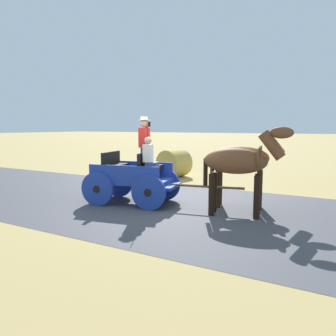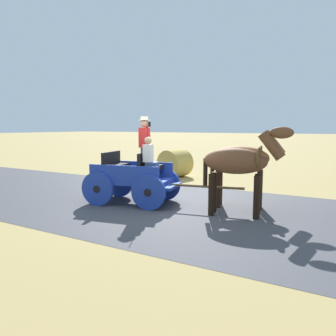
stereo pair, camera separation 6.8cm
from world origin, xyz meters
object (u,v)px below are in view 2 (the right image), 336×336
object	(u,v)px
horse_drawn_carriage	(135,175)
hay_bale	(175,163)
horse_off_side	(240,163)
horse_near_side	(244,160)

from	to	relation	value
horse_drawn_carriage	hay_bale	world-z (taller)	horse_drawn_carriage
horse_drawn_carriage	hay_bale	bearing A→B (deg)	-163.81
horse_off_side	horse_near_side	bearing A→B (deg)	-168.78
horse_drawn_carriage	horse_near_side	size ratio (longest dim) A/B	2.04
horse_drawn_carriage	horse_off_side	xyz separation A→B (m)	(-0.15, 3.06, 0.51)
horse_drawn_carriage	horse_near_side	xyz separation A→B (m)	(-1.03, 2.88, 0.51)
horse_drawn_carriage	horse_off_side	bearing A→B (deg)	92.83
horse_near_side	hay_bale	bearing A→B (deg)	-132.56
horse_near_side	horse_off_side	size ratio (longest dim) A/B	1.00
horse_off_side	hay_bale	xyz separation A→B (m)	(-4.86, -4.51, -0.72)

